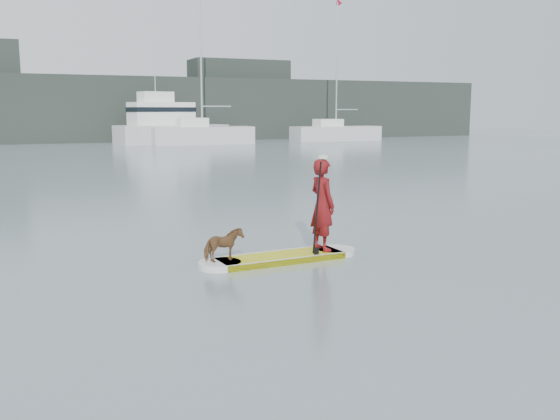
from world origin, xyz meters
name	(u,v)px	position (x,y,z in m)	size (l,w,h in m)	color
ground	(338,300)	(0.00, 0.00, 0.00)	(140.00, 140.00, 0.00)	slate
paddleboard	(280,258)	(0.21, 2.70, 0.06)	(3.30, 0.93, 0.12)	#CACA13
paddler	(322,205)	(1.15, 2.75, 1.04)	(0.67, 0.44, 1.83)	maroon
white_cap	(323,157)	(1.15, 2.75, 1.99)	(0.22, 0.22, 0.07)	silver
dog	(223,245)	(-0.96, 2.64, 0.43)	(0.33, 0.73, 0.62)	brown
paddle	(317,220)	(0.86, 2.43, 0.80)	(0.10, 0.30, 2.00)	black
sailboat_e	(202,134)	(10.87, 43.90, 0.89)	(8.70, 3.08, 12.48)	silver
sailboat_f	(335,132)	(24.38, 44.78, 0.88)	(8.73, 2.68, 13.02)	silver
motor_yacht_a	(167,124)	(8.53, 46.46, 1.66)	(10.25, 4.89, 5.91)	silver
shore_mass	(58,109)	(0.00, 53.00, 3.00)	(90.00, 6.00, 6.00)	black
shore_building_east	(239,100)	(18.00, 54.00, 4.00)	(10.00, 4.00, 8.00)	black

